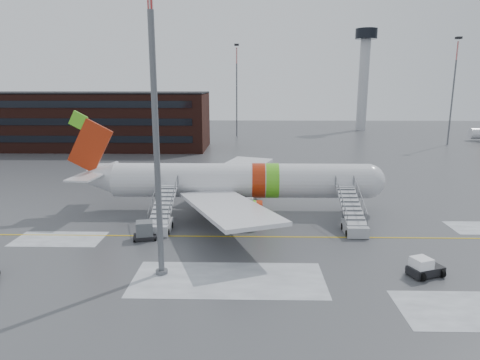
{
  "coord_description": "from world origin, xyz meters",
  "views": [
    {
      "loc": [
        -4.52,
        -38.8,
        13.93
      ],
      "look_at": [
        -5.5,
        5.38,
        4.0
      ],
      "focal_mm": 32.0,
      "sensor_mm": 36.0,
      "label": 1
    }
  ],
  "objects_px": {
    "airstair_fwd": "(353,220)",
    "uld_container": "(145,231)",
    "airstair_aft": "(162,219)",
    "light_mast_near": "(155,108)",
    "pushback_tug": "(424,268)",
    "airliner": "(232,181)"
  },
  "relations": [
    {
      "from": "airstair_aft",
      "to": "pushback_tug",
      "type": "distance_m",
      "value": 23.71
    },
    {
      "from": "airstair_aft",
      "to": "pushback_tug",
      "type": "relative_size",
      "value": 2.67
    },
    {
      "from": "airliner",
      "to": "light_mast_near",
      "type": "height_order",
      "value": "light_mast_near"
    },
    {
      "from": "airstair_fwd",
      "to": "light_mast_near",
      "type": "distance_m",
      "value": 22.39
    },
    {
      "from": "pushback_tug",
      "to": "airstair_aft",
      "type": "bearing_deg",
      "value": 155.27
    },
    {
      "from": "light_mast_near",
      "to": "pushback_tug",
      "type": "bearing_deg",
      "value": 0.1
    },
    {
      "from": "airliner",
      "to": "light_mast_near",
      "type": "relative_size",
      "value": 1.48
    },
    {
      "from": "pushback_tug",
      "to": "uld_container",
      "type": "relative_size",
      "value": 1.24
    },
    {
      "from": "airstair_fwd",
      "to": "uld_container",
      "type": "relative_size",
      "value": 3.31
    },
    {
      "from": "uld_container",
      "to": "light_mast_near",
      "type": "height_order",
      "value": "light_mast_near"
    },
    {
      "from": "airstair_fwd",
      "to": "uld_container",
      "type": "height_order",
      "value": "airstair_fwd"
    },
    {
      "from": "airstair_fwd",
      "to": "uld_container",
      "type": "distance_m",
      "value": 19.82
    },
    {
      "from": "airstair_aft",
      "to": "pushback_tug",
      "type": "height_order",
      "value": "airstair_aft"
    },
    {
      "from": "uld_container",
      "to": "light_mast_near",
      "type": "bearing_deg",
      "value": -67.42
    },
    {
      "from": "uld_container",
      "to": "airliner",
      "type": "bearing_deg",
      "value": 50.35
    },
    {
      "from": "airliner",
      "to": "airstair_fwd",
      "type": "bearing_deg",
      "value": -28.59
    },
    {
      "from": "airstair_aft",
      "to": "uld_container",
      "type": "relative_size",
      "value": 3.31
    },
    {
      "from": "airliner",
      "to": "light_mast_near",
      "type": "xyz_separation_m",
      "value": [
        -4.62,
        -16.49,
        8.88
      ]
    },
    {
      "from": "airstair_fwd",
      "to": "pushback_tug",
      "type": "height_order",
      "value": "airstair_fwd"
    },
    {
      "from": "airstair_fwd",
      "to": "uld_container",
      "type": "xyz_separation_m",
      "value": [
        -19.64,
        -2.69,
        -0.28
      ]
    },
    {
      "from": "airliner",
      "to": "pushback_tug",
      "type": "height_order",
      "value": "airliner"
    },
    {
      "from": "airstair_fwd",
      "to": "airstair_aft",
      "type": "height_order",
      "value": "same"
    }
  ]
}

